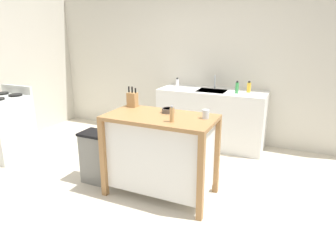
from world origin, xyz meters
TOP-DOWN VIEW (x-y plane):
  - ground_plane at (0.00, 0.00)m, footprint 6.72×6.72m
  - wall_back at (0.00, 2.04)m, footprint 5.72×0.10m
  - wall_left at (-2.86, 0.72)m, footprint 0.10×2.64m
  - kitchen_island at (0.19, -0.01)m, footprint 1.17×0.63m
  - knife_block at (-0.28, 0.21)m, footprint 0.11×0.09m
  - bowl_ceramic_wide at (0.22, 0.14)m, footprint 0.14×0.14m
  - drinking_cup at (0.66, 0.08)m, footprint 0.07×0.07m
  - pepper_grinder at (0.39, -0.16)m, footprint 0.04×0.04m
  - trash_bin at (-0.64, -0.06)m, footprint 0.36×0.28m
  - sink_counter at (0.27, 1.69)m, footprint 1.66×0.60m
  - sink_faucet at (0.27, 1.83)m, footprint 0.02×0.02m
  - bottle_hand_soap at (0.66, 1.62)m, footprint 0.05×0.05m
  - bottle_spray_cleaner at (-0.31, 1.66)m, footprint 0.05×0.05m
  - bottle_dish_soap at (0.81, 1.76)m, footprint 0.06×0.06m
  - stove at (-2.31, 0.00)m, footprint 0.60×0.60m

SIDE VIEW (x-z plane):
  - ground_plane at x=0.00m, z-range 0.00..0.00m
  - trash_bin at x=-0.64m, z-range 0.00..0.63m
  - sink_counter at x=0.27m, z-range 0.00..0.90m
  - stove at x=-2.31m, z-range -0.05..0.96m
  - kitchen_island at x=0.19m, z-range 0.05..0.97m
  - bowl_ceramic_wide at x=0.22m, z-range 0.92..0.97m
  - drinking_cup at x=0.66m, z-range 0.92..1.01m
  - bottle_spray_cleaner at x=-0.31m, z-range 0.89..1.06m
  - bottle_dish_soap at x=0.81m, z-range 0.89..1.06m
  - bottle_hand_soap at x=0.66m, z-range 0.89..1.07m
  - pepper_grinder at x=0.39m, z-range 0.91..1.08m
  - sink_faucet at x=0.27m, z-range 0.90..1.12m
  - knife_block at x=-0.28m, z-range 0.89..1.13m
  - wall_back at x=0.00m, z-range 0.00..2.60m
  - wall_left at x=-2.86m, z-range 0.00..2.60m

